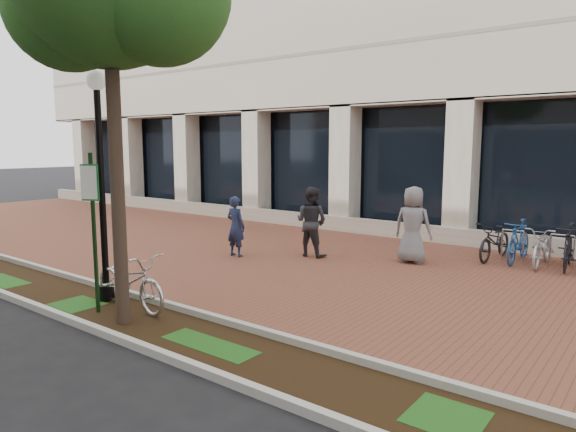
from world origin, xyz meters
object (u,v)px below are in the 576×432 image
Objects in this scene: parking_sign at (93,214)px; pedestrian_left at (236,227)px; locked_bicycle at (130,280)px; lamppost at (101,174)px; bike_rack_cluster at (554,246)px; pedestrian_mid at (311,222)px; pedestrian_right at (413,225)px.

parking_sign is 1.74× the size of pedestrian_left.
locked_bicycle is at bearing 38.95° from parking_sign.
pedestrian_left is (-1.23, 4.83, -0.94)m from parking_sign.
parking_sign is 1.41× the size of locked_bicycle.
lamppost is at bearing 100.70° from pedestrian_left.
bike_rack_cluster is at bearing -31.16° from locked_bicycle.
parking_sign is 6.12m from pedestrian_mid.
lamppost reaches higher than pedestrian_right.
pedestrian_mid is 0.51× the size of bike_rack_cluster.
bike_rack_cluster is at bearing 52.66° from lamppost.
pedestrian_mid reaches higher than pedestrian_left.
lamppost is 2.21× the size of pedestrian_right.
pedestrian_right is 3.33m from bike_rack_cluster.
pedestrian_right is 0.54× the size of bike_rack_cluster.
parking_sign is 5.07m from pedestrian_left.
parking_sign is 0.66× the size of lamppost.
parking_sign is at bearing 105.35° from pedestrian_left.
parking_sign is at bearing -124.56° from bike_rack_cluster.
locked_bicycle is (0.26, 0.50, -1.22)m from parking_sign.
lamppost is 2.65× the size of pedestrian_left.
parking_sign is at bearing -45.92° from lamppost.
parking_sign is 0.78× the size of bike_rack_cluster.
bike_rack_cluster is at bearing -155.01° from pedestrian_right.
locked_bicycle is 4.58m from pedestrian_left.
lamppost is at bearing 77.96° from pedestrian_mid.
bike_rack_cluster is (2.89, 1.60, -0.44)m from pedestrian_right.
pedestrian_left is 4.50m from pedestrian_right.
bike_rack_cluster is at bearing -150.56° from pedestrian_left.
pedestrian_mid reaches higher than bike_rack_cluster.
parking_sign reaches higher than locked_bicycle.
locked_bicycle is at bearing 65.07° from pedestrian_right.
parking_sign reaches higher than pedestrian_left.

